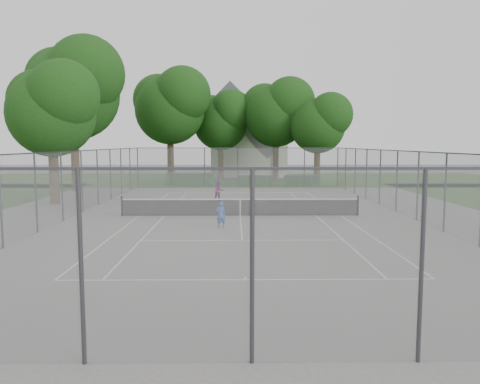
{
  "coord_description": "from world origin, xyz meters",
  "views": [
    {
      "loc": [
        -0.31,
        -25.04,
        3.94
      ],
      "look_at": [
        0.0,
        1.0,
        1.2
      ],
      "focal_mm": 35.0,
      "sensor_mm": 36.0,
      "label": 1
    }
  ],
  "objects_px": {
    "girl_player": "(221,215)",
    "woman_player": "(219,191)",
    "tennis_net": "(240,207)",
    "house": "(248,139)"
  },
  "relations": [
    {
      "from": "tennis_net",
      "to": "woman_player",
      "type": "xyz_separation_m",
      "value": [
        -1.37,
        6.11,
        0.21
      ]
    },
    {
      "from": "tennis_net",
      "to": "house",
      "type": "relative_size",
      "value": 1.19
    },
    {
      "from": "tennis_net",
      "to": "woman_player",
      "type": "height_order",
      "value": "woman_player"
    },
    {
      "from": "house",
      "to": "girl_player",
      "type": "xyz_separation_m",
      "value": [
        -2.31,
        -34.73,
        -3.73
      ]
    },
    {
      "from": "tennis_net",
      "to": "girl_player",
      "type": "height_order",
      "value": "girl_player"
    },
    {
      "from": "woman_player",
      "to": "tennis_net",
      "type": "bearing_deg",
      "value": -96.92
    },
    {
      "from": "girl_player",
      "to": "woman_player",
      "type": "distance_m",
      "value": 9.7
    },
    {
      "from": "house",
      "to": "girl_player",
      "type": "bearing_deg",
      "value": -93.8
    },
    {
      "from": "tennis_net",
      "to": "girl_player",
      "type": "xyz_separation_m",
      "value": [
        -0.94,
        -3.58,
        0.11
      ]
    },
    {
      "from": "house",
      "to": "woman_player",
      "type": "relative_size",
      "value": 7.48
    }
  ]
}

